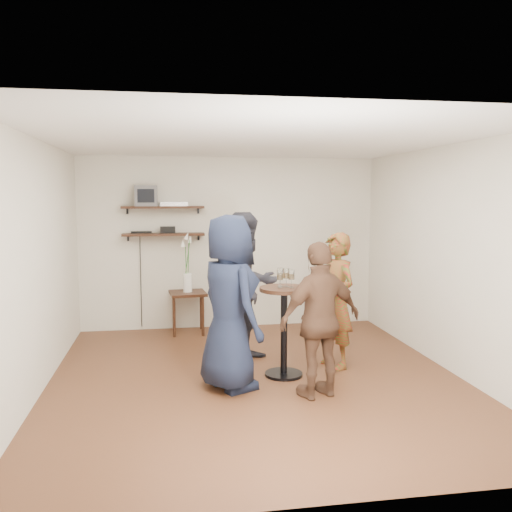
{
  "coord_description": "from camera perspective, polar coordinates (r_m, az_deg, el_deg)",
  "views": [
    {
      "loc": [
        -0.95,
        -5.72,
        2.01
      ],
      "look_at": [
        0.06,
        0.4,
        1.33
      ],
      "focal_mm": 38.0,
      "sensor_mm": 36.0,
      "label": 1
    }
  ],
  "objects": [
    {
      "name": "person_plaid",
      "position": [
        6.44,
        8.41,
        -4.63
      ],
      "size": [
        0.55,
        0.67,
        1.59
      ],
      "primitive_type": "imported",
      "rotation": [
        0.0,
        0.0,
        -1.24
      ],
      "color": "#A11217",
      "rests_on": "room"
    },
    {
      "name": "person_brown",
      "position": [
        5.47,
        6.79,
        -6.7
      ],
      "size": [
        0.99,
        0.65,
        1.57
      ],
      "primitive_type": "imported",
      "rotation": [
        0.0,
        0.0,
        3.46
      ],
      "color": "#4F3222",
      "rests_on": "room"
    },
    {
      "name": "shelf_lower",
      "position": [
        8.11,
        -9.71,
        2.26
      ],
      "size": [
        1.2,
        0.25,
        0.04
      ],
      "primitive_type": "cube",
      "color": "black",
      "rests_on": "room"
    },
    {
      "name": "person_navy",
      "position": [
        5.64,
        -2.85,
        -4.91
      ],
      "size": [
        0.89,
        1.05,
        1.83
      ],
      "primitive_type": "imported",
      "rotation": [
        0.0,
        0.0,
        1.99
      ],
      "color": "black",
      "rests_on": "room"
    },
    {
      "name": "wine_glass_br",
      "position": [
        6.02,
        3.2,
        -1.94
      ],
      "size": [
        0.07,
        0.07,
        0.21
      ],
      "color": "silver",
      "rests_on": "drinks_table"
    },
    {
      "name": "wine_glass_fl",
      "position": [
        5.95,
        2.54,
        -2.07
      ],
      "size": [
        0.07,
        0.07,
        0.2
      ],
      "color": "silver",
      "rests_on": "drinks_table"
    },
    {
      "name": "vase_lilies",
      "position": [
        7.97,
        -7.23,
        -1.79
      ],
      "size": [
        0.19,
        0.19,
        0.89
      ],
      "rotation": [
        0.0,
        0.0,
        0.1
      ],
      "color": "white",
      "rests_on": "side_table"
    },
    {
      "name": "dvd_deck",
      "position": [
        8.09,
        -8.65,
        5.44
      ],
      "size": [
        0.4,
        0.24,
        0.06
      ],
      "primitive_type": "cube",
      "color": "silver",
      "rests_on": "shelf_upper"
    },
    {
      "name": "shelf_upper",
      "position": [
        8.09,
        -9.76,
        5.08
      ],
      "size": [
        1.2,
        0.25,
        0.04
      ],
      "primitive_type": "cube",
      "color": "black",
      "rests_on": "room"
    },
    {
      "name": "crt_monitor",
      "position": [
        8.1,
        -11.48,
        6.23
      ],
      "size": [
        0.32,
        0.3,
        0.3
      ],
      "primitive_type": "cube",
      "color": "#59595B",
      "rests_on": "shelf_upper"
    },
    {
      "name": "wine_glass_fr",
      "position": [
        5.96,
        3.75,
        -2.04
      ],
      "size": [
        0.07,
        0.07,
        0.2
      ],
      "color": "silver",
      "rests_on": "drinks_table"
    },
    {
      "name": "power_strip",
      "position": [
        8.17,
        -11.97,
        2.46
      ],
      "size": [
        0.3,
        0.05,
        0.03
      ],
      "primitive_type": "cube",
      "color": "black",
      "rests_on": "shelf_lower"
    },
    {
      "name": "drinks_table",
      "position": [
        6.08,
        2.97,
        -6.66
      ],
      "size": [
        0.55,
        0.55,
        1.01
      ],
      "color": "black",
      "rests_on": "room"
    },
    {
      "name": "side_table",
      "position": [
        8.04,
        -7.19,
        -4.48
      ],
      "size": [
        0.56,
        0.56,
        0.61
      ],
      "rotation": [
        0.0,
        0.0,
        0.1
      ],
      "color": "black",
      "rests_on": "room"
    },
    {
      "name": "radio",
      "position": [
        8.11,
        -9.28,
        2.74
      ],
      "size": [
        0.22,
        0.1,
        0.1
      ],
      "primitive_type": "cube",
      "color": "black",
      "rests_on": "shelf_lower"
    },
    {
      "name": "room",
      "position": [
        5.84,
        0.06,
        -0.69
      ],
      "size": [
        4.58,
        5.08,
        2.68
      ],
      "color": "#4A2A17",
      "rests_on": "ground"
    },
    {
      "name": "person_dark",
      "position": [
        6.58,
        -0.97,
        -3.31
      ],
      "size": [
        1.1,
        1.02,
        1.82
      ],
      "primitive_type": "imported",
      "rotation": [
        0.0,
        0.0,
        0.48
      ],
      "color": "black",
      "rests_on": "room"
    },
    {
      "name": "wine_glass_bl",
      "position": [
        6.05,
        2.57,
        -1.9
      ],
      "size": [
        0.07,
        0.07,
        0.21
      ],
      "color": "silver",
      "rests_on": "drinks_table"
    }
  ]
}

